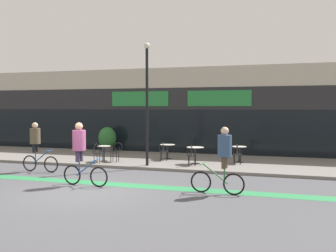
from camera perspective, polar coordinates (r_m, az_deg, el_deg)
name	(u,v)px	position (r m, az deg, el deg)	size (l,w,h in m)	color
ground_plane	(86,192)	(12.74, -11.78, -9.32)	(120.00, 120.00, 0.00)	#4C4C51
sidewalk_slab	(162,160)	(19.26, -0.89, -4.97)	(40.00, 5.50, 0.12)	slate
storefront_facade	(188,111)	(23.58, 2.85, 2.18)	(40.00, 4.06, 4.84)	#B2A899
bike_lane_stripe	(106,184)	(13.89, -9.00, -8.27)	(36.00, 0.70, 0.01)	#2D844C
bistro_table_0	(104,150)	(18.58, -9.28, -3.52)	(0.60, 0.60, 0.73)	black
bistro_table_1	(168,149)	(19.12, -0.07, -3.29)	(0.71, 0.71, 0.72)	black
bistro_table_2	(195,152)	(17.55, 3.96, -3.75)	(0.76, 0.76, 0.75)	black
bistro_table_3	(239,151)	(18.27, 10.29, -3.60)	(0.65, 0.65, 0.74)	black
cafe_chair_0_near	(97,152)	(18.03, -10.20, -3.70)	(0.40, 0.57, 0.90)	black
cafe_chair_0_side	(116,151)	(18.30, -7.53, -3.58)	(0.59, 0.44, 0.90)	black
cafe_chair_1_near	(164,150)	(18.53, -0.65, -3.48)	(0.45, 0.60, 0.90)	black
cafe_chair_2_near	(192,154)	(16.95, 3.47, -4.07)	(0.45, 0.60, 0.90)	black
cafe_chair_3_near	(237,153)	(17.65, 10.02, -3.83)	(0.42, 0.58, 0.90)	black
planter_pot	(107,139)	(22.46, -8.80, -1.86)	(1.01, 1.01, 1.40)	#4C4C51
lamp_post	(147,95)	(16.94, -3.07, 4.49)	(0.26, 0.26, 5.28)	black
cyclist_0	(36,143)	(16.98, -18.55, -2.40)	(1.69, 0.48, 2.03)	black
cyclist_1	(81,149)	(13.56, -12.58, -3.25)	(1.73, 0.52, 2.13)	black
cyclist_2	(223,155)	(12.04, 7.94, -4.25)	(1.70, 0.51, 2.06)	black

